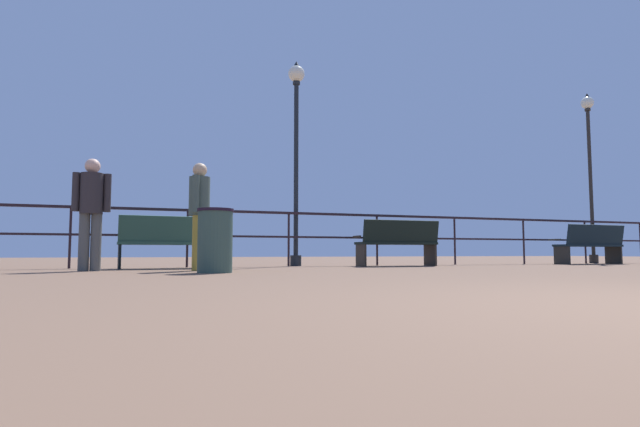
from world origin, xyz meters
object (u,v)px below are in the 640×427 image
bench_near_right (398,241)px  lamppost_center (296,132)px  trash_bin (215,241)px  lamppost_right (589,155)px  bench_far_right (591,243)px  person_at_railing (199,209)px  person_by_bench (91,206)px  bench_near_left (166,240)px

bench_near_right → lamppost_center: 3.10m
trash_bin → lamppost_right: bearing=15.9°
bench_far_right → trash_bin: size_ratio=2.02×
bench_near_right → bench_far_right: bearing=-0.0°
bench_near_right → person_at_railing: size_ratio=1.01×
bench_near_right → person_by_bench: 5.73m
bench_near_right → lamppost_center: lamppost_center is taller
lamppost_center → person_at_railing: size_ratio=2.61×
lamppost_center → trash_bin: bearing=-125.6°
person_by_bench → person_at_railing: person_by_bench is taller
bench_near_left → person_by_bench: size_ratio=0.93×
trash_bin → person_by_bench: bearing=141.7°
lamppost_right → person_by_bench: 12.22m
bench_near_left → bench_near_right: bench_near_right is taller
person_by_bench → trash_bin: size_ratio=1.93×
bench_near_left → lamppost_right: 11.11m
bench_near_left → bench_far_right: bench_far_right is taller
bench_far_right → trash_bin: bench_far_right is taller
bench_near_left → bench_near_right: size_ratio=0.94×
bench_near_right → trash_bin: 4.50m
lamppost_center → bench_far_right: bearing=-7.0°
person_at_railing → lamppost_center: bearing=42.8°
bench_near_left → trash_bin: 2.13m
lamppost_right → trash_bin: (-10.30, -2.93, -2.43)m
bench_far_right → lamppost_right: 2.73m
bench_far_right → lamppost_center: 7.55m
person_by_bench → person_at_railing: bearing=-15.3°
trash_bin → person_at_railing: bearing=97.4°
person_at_railing → lamppost_right: bearing=11.1°
bench_near_left → person_by_bench: bearing=-146.4°
lamppost_right → person_by_bench: bearing=-172.3°
bench_near_right → lamppost_center: (-1.91, 0.87, 2.28)m
bench_near_left → trash_bin: size_ratio=1.80×
lamppost_right → bench_far_right: bearing=-140.6°
lamppost_center → lamppost_right: (8.21, -0.00, 0.07)m
bench_near_left → person_at_railing: bearing=-71.0°
bench_near_right → lamppost_right: 6.78m
bench_far_right → person_by_bench: bearing=-176.1°
person_by_bench → lamppost_right: bearing=7.7°
bench_far_right → person_at_railing: 9.43m
bench_far_right → person_at_railing: size_ratio=1.07×
person_by_bench → bench_near_right: bearing=7.6°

